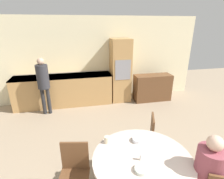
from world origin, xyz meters
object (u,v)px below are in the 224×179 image
object	(u,v)px
sideboard	(152,88)
bowl_centre	(138,140)
person_standing	(43,80)
chair_far_left	(75,170)
oven_unit	(120,71)
chair_far_right	(146,135)
dining_table	(141,173)
bowl_near	(142,170)
cup	(107,140)
person_seated	(209,175)

from	to	relation	value
sideboard	bowl_centre	xyz separation A→B (m)	(-1.59, -2.95, 0.37)
person_standing	chair_far_left	bearing A→B (deg)	-75.06
oven_unit	bowl_centre	bearing A→B (deg)	-100.21
chair_far_right	bowl_centre	distance (m)	0.66
dining_table	bowl_near	distance (m)	0.34
dining_table	bowl_centre	distance (m)	0.43
dining_table	chair_far_left	bearing A→B (deg)	162.88
oven_unit	cup	xyz separation A→B (m)	(-1.02, -3.12, -0.16)
sideboard	person_standing	world-z (taller)	person_standing
sideboard	chair_far_right	xyz separation A→B (m)	(-1.25, -2.47, 0.07)
oven_unit	bowl_centre	distance (m)	3.24
chair_far_left	bowl_centre	world-z (taller)	chair_far_left
dining_table	cup	distance (m)	0.62
oven_unit	person_standing	world-z (taller)	oven_unit
sideboard	cup	distance (m)	3.55
sideboard	person_standing	distance (m)	3.31
chair_far_right	person_seated	xyz separation A→B (m)	(0.28, -1.17, 0.22)
person_seated	sideboard	bearing A→B (deg)	75.10
person_standing	bowl_centre	xyz separation A→B (m)	(1.66, -2.69, -0.18)
chair_far_left	cup	xyz separation A→B (m)	(0.48, 0.13, 0.33)
person_seated	bowl_near	bearing A→B (deg)	167.48
bowl_near	dining_table	bearing A→B (deg)	66.53
sideboard	oven_unit	bearing A→B (deg)	166.94
cup	sideboard	bearing A→B (deg)	54.82
oven_unit	person_seated	world-z (taller)	oven_unit
chair_far_right	bowl_centre	world-z (taller)	chair_far_right
oven_unit	dining_table	size ratio (longest dim) A/B	1.54
oven_unit	sideboard	distance (m)	1.19
sideboard	chair_far_left	size ratio (longest dim) A/B	1.35
oven_unit	sideboard	bearing A→B (deg)	-13.06
chair_far_left	person_seated	world-z (taller)	person_seated
dining_table	bowl_near	size ratio (longest dim) A/B	7.38
person_standing	dining_table	bearing A→B (deg)	-62.10
oven_unit	chair_far_left	size ratio (longest dim) A/B	2.24
oven_unit	person_seated	distance (m)	3.89
person_seated	chair_far_left	bearing A→B (deg)	157.73
chair_far_right	person_seated	bearing A→B (deg)	34.25
chair_far_right	bowl_near	xyz separation A→B (m)	(-0.49, -1.00, 0.30)
sideboard	dining_table	size ratio (longest dim) A/B	0.92
oven_unit	cup	bearing A→B (deg)	-108.01
sideboard	chair_far_right	bearing A→B (deg)	-116.76
oven_unit	sideboard	size ratio (longest dim) A/B	1.66
sideboard	person_seated	world-z (taller)	person_seated
dining_table	bowl_centre	world-z (taller)	bowl_centre
person_standing	cup	size ratio (longest dim) A/B	15.68
sideboard	chair_far_left	distance (m)	3.93
dining_table	cup	xyz separation A→B (m)	(-0.38, 0.39, 0.29)
dining_table	cup	size ratio (longest dim) A/B	12.79
person_standing	cup	bearing A→B (deg)	-65.15
sideboard	chair_far_left	xyz separation A→B (m)	(-2.52, -3.01, 0.07)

